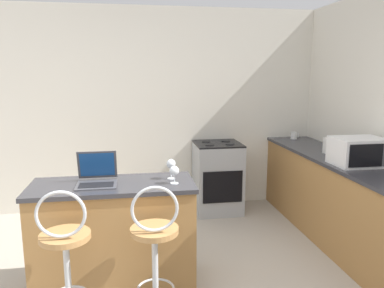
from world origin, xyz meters
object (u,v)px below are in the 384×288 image
(laptop, at_px, (97,176))
(wine_glass_short, at_px, (174,171))
(bar_stool_far, at_px, (155,258))
(toaster, at_px, (336,147))
(mug_white, at_px, (294,135))
(bar_stool_near, at_px, (66,265))
(stove_range, at_px, (217,177))
(wine_glass_tall, at_px, (171,165))
(microwave, at_px, (359,151))

(laptop, distance_m, wine_glass_short, 0.62)
(bar_stool_far, relative_size, laptop, 3.33)
(laptop, xyz_separation_m, wine_glass_short, (0.61, -0.10, 0.04))
(toaster, bearing_deg, mug_white, 90.42)
(bar_stool_far, bearing_deg, wine_glass_short, 66.06)
(toaster, relative_size, wine_glass_short, 1.73)
(laptop, xyz_separation_m, mug_white, (2.45, 1.71, -0.02))
(bar_stool_far, bearing_deg, bar_stool_near, 180.00)
(bar_stool_near, height_order, bar_stool_far, same)
(stove_range, bearing_deg, bar_stool_near, -126.25)
(mug_white, bearing_deg, bar_stool_far, -132.18)
(toaster, xyz_separation_m, wine_glass_tall, (-1.86, -0.65, 0.04))
(bar_stool_far, xyz_separation_m, wine_glass_tall, (0.18, 0.57, 0.53))
(microwave, xyz_separation_m, wine_glass_tall, (-1.83, -0.19, -0.01))
(microwave, height_order, toaster, microwave)
(microwave, xyz_separation_m, stove_range, (-1.06, 1.35, -0.58))
(toaster, bearing_deg, stove_range, 140.89)
(microwave, xyz_separation_m, wine_glass_short, (-1.82, -0.33, -0.03))
(laptop, distance_m, toaster, 2.55)
(toaster, height_order, wine_glass_tall, toaster)
(wine_glass_tall, bearing_deg, wine_glass_short, -85.93)
(wine_glass_tall, bearing_deg, toaster, 19.20)
(toaster, distance_m, wine_glass_short, 2.01)
(wine_glass_short, bearing_deg, toaster, 23.08)
(bar_stool_near, bearing_deg, mug_white, 40.43)
(microwave, xyz_separation_m, toaster, (0.03, 0.46, -0.05))
(wine_glass_short, bearing_deg, stove_range, 65.81)
(mug_white, bearing_deg, laptop, -145.13)
(wine_glass_tall, distance_m, wine_glass_short, 0.14)
(bar_stool_near, xyz_separation_m, microwave, (2.61, 0.76, 0.54))
(mug_white, distance_m, wine_glass_tall, 2.50)
(bar_stool_near, height_order, microwave, microwave)
(laptop, bearing_deg, toaster, 15.53)
(stove_range, bearing_deg, toaster, -39.11)
(stove_range, relative_size, wine_glass_tall, 5.39)
(mug_white, bearing_deg, stove_range, -172.88)
(wine_glass_short, bearing_deg, microwave, 10.22)
(laptop, xyz_separation_m, wine_glass_tall, (0.60, 0.04, 0.06))
(bar_stool_far, distance_m, microwave, 2.21)
(toaster, distance_m, mug_white, 1.03)
(toaster, bearing_deg, bar_stool_far, -149.19)
(bar_stool_near, relative_size, toaster, 4.16)
(bar_stool_near, bearing_deg, microwave, 16.16)
(stove_range, bearing_deg, mug_white, 7.12)
(mug_white, bearing_deg, microwave, -90.91)
(toaster, xyz_separation_m, stove_range, (-1.10, 0.89, -0.54))
(stove_range, distance_m, mug_white, 1.20)
(bar_stool_far, xyz_separation_m, stove_range, (0.94, 2.11, -0.04))
(laptop, distance_m, stove_range, 2.15)
(bar_stool_far, distance_m, wine_glass_short, 0.69)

